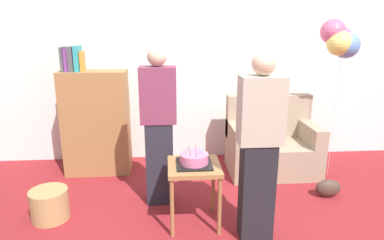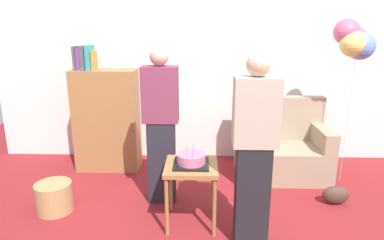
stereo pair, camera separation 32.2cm
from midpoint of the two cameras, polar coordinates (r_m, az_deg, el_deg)
ground_plane at (r=3.16m, az=2.33°, el=-19.48°), size 8.00×8.00×0.00m
wall_back at (r=4.65m, az=-0.41°, el=9.85°), size 6.00×0.10×2.70m
couch at (r=4.40m, az=11.28°, el=-4.30°), size 1.10×0.70×0.96m
bookshelf at (r=4.40m, az=-18.02°, el=-0.19°), size 0.80×0.36×1.60m
side_table at (r=3.14m, az=-2.63°, el=-9.14°), size 0.48×0.48×0.60m
birthday_cake at (r=3.08m, az=-2.66°, el=-6.75°), size 0.32×0.32×0.17m
person_blowing_candles at (r=3.44m, az=-8.32°, el=-1.17°), size 0.36×0.22×1.63m
person_holding_cake at (r=2.84m, az=8.11°, el=-4.85°), size 0.36×0.22×1.63m
wicker_basket at (r=3.69m, az=-25.38°, el=-12.86°), size 0.36×0.36×0.30m
handbag at (r=4.00m, az=19.92°, el=-10.84°), size 0.28×0.14×0.20m
balloon_bunch at (r=4.24m, az=21.77°, el=12.47°), size 0.44×0.36×1.90m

